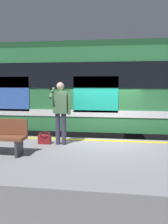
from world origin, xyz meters
name	(u,v)px	position (x,y,z in m)	size (l,w,h in m)	color
ground_plane	(103,165)	(0.00, 0.00, 0.00)	(24.73, 24.73, 0.00)	#4C4742
platform	(98,174)	(0.00, 1.94, 0.45)	(13.02, 3.88, 0.90)	gray
safety_line	(103,140)	(0.00, 0.30, 0.91)	(12.76, 0.16, 0.01)	yellow
track_rail_near	(105,150)	(0.00, -1.53, 0.08)	(16.93, 0.08, 0.16)	slate
track_rail_far	(107,141)	(0.00, -2.96, 0.08)	(16.93, 0.08, 0.16)	slate
train_carriage	(61,87)	(1.94, -2.24, 2.56)	(9.27, 3.13, 4.06)	#2D723F
passenger	(61,108)	(1.18, 0.94, 1.99)	(0.57, 0.55, 1.83)	#383347
handbag	(45,139)	(1.69, 0.94, 1.06)	(0.37, 0.34, 0.33)	maroon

